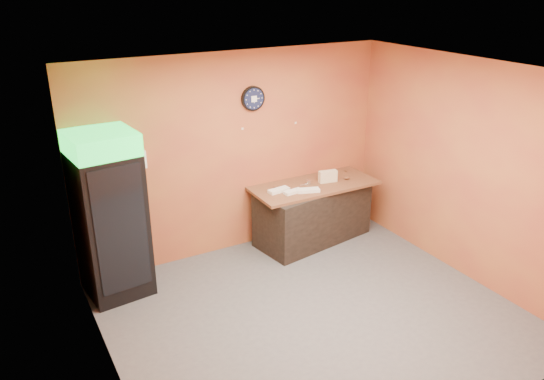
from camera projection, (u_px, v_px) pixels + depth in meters
floor at (313, 315)px, 6.20m from camera, size 4.50×4.50×0.00m
back_wall at (236, 154)px, 7.29m from camera, size 4.50×0.02×2.80m
left_wall at (104, 256)px, 4.66m from camera, size 0.02×4.00×2.80m
right_wall at (465, 170)px, 6.69m from camera, size 0.02×4.00×2.80m
ceiling at (322, 74)px, 5.15m from camera, size 4.50×4.00×0.02m
beverage_cooler at (111, 219)px, 6.28m from camera, size 0.79×0.80×2.07m
prep_counter at (313, 213)px, 7.83m from camera, size 1.79×1.01×0.85m
wall_clock at (253, 99)px, 7.10m from camera, size 0.34×0.06×0.34m
wall_phone at (141, 160)px, 6.58m from camera, size 0.12×0.11×0.23m
butcher_paper at (314, 185)px, 7.66m from camera, size 1.85×0.82×0.04m
sub_roll_stack at (328, 176)px, 7.69m from camera, size 0.28×0.14×0.17m
wrapped_sandwich_left at (293, 192)px, 7.33m from camera, size 0.28×0.14×0.04m
wrapped_sandwich_mid at (308, 190)px, 7.37m from camera, size 0.33×0.22×0.04m
wrapped_sandwich_right at (279, 190)px, 7.37m from camera, size 0.32×0.15×0.04m
kitchen_tool at (309, 182)px, 7.63m from camera, size 0.06×0.06×0.06m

